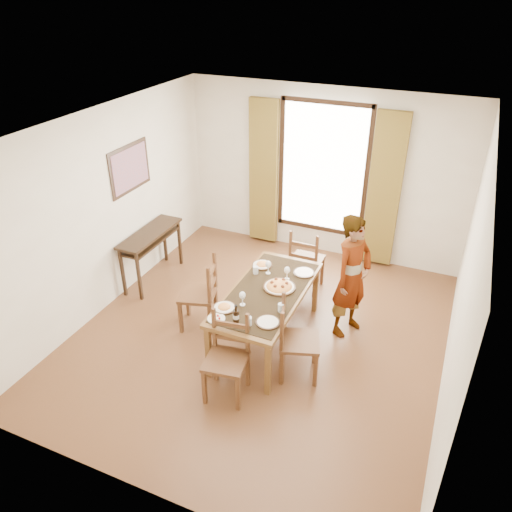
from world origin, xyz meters
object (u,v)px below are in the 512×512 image
at_px(console_table, 150,239).
at_px(dining_table, 267,296).
at_px(man, 352,277).
at_px(pasta_platter, 279,285).

distance_m(console_table, dining_table, 2.25).
bearing_deg(dining_table, console_table, 162.39).
xyz_separation_m(dining_table, man, (0.88, 0.63, 0.13)).
distance_m(man, pasta_platter, 0.92).
distance_m(console_table, pasta_platter, 2.33).
bearing_deg(man, pasta_platter, 147.87).
height_order(man, pasta_platter, man).
height_order(console_table, pasta_platter, pasta_platter).
relative_size(dining_table, man, 1.11).
bearing_deg(dining_table, man, 35.54).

